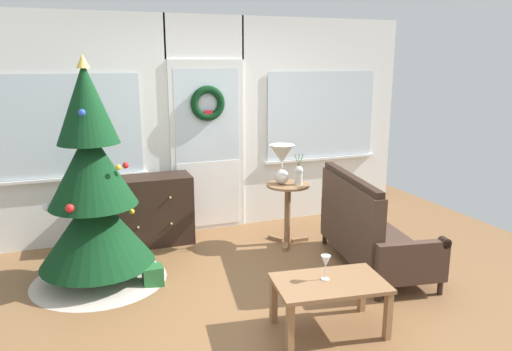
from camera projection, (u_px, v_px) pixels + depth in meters
name	position (u px, v px, depth m)	size (l,w,h in m)	color
ground_plane	(273.00, 302.00, 4.24)	(6.76, 6.76, 0.00)	brown
back_wall_with_door	(206.00, 125.00, 5.84)	(5.20, 0.19, 2.55)	white
christmas_tree	(94.00, 200.00, 4.48)	(1.26, 1.26, 2.09)	#4C331E
dresser_cabinet	(151.00, 210.00, 5.52)	(0.91, 0.46, 0.78)	black
settee_sofa	(367.00, 231.00, 4.88)	(0.93, 1.60, 0.96)	black
side_table	(288.00, 202.00, 5.49)	(0.50, 0.48, 0.70)	#8E6642
table_lamp	(282.00, 159.00, 5.40)	(0.28, 0.28, 0.44)	silver
flower_vase	(299.00, 174.00, 5.40)	(0.11, 0.10, 0.35)	beige
coffee_table	(330.00, 289.00, 3.72)	(0.90, 0.63, 0.41)	#8E6642
wine_glass	(326.00, 262.00, 3.71)	(0.08, 0.08, 0.20)	silver
gift_box	(153.00, 276.00, 4.55)	(0.18, 0.17, 0.18)	#266633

